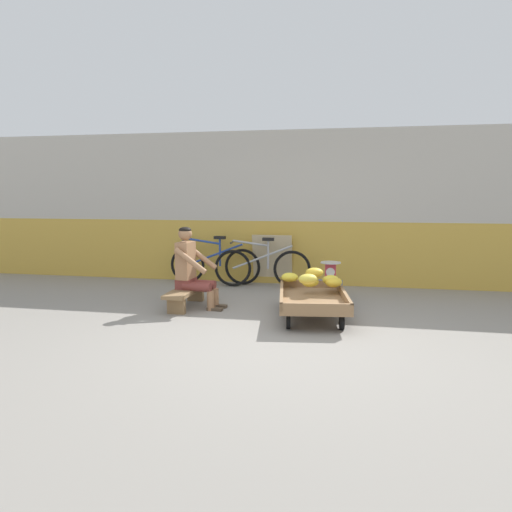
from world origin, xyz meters
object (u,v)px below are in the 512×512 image
object	(u,v)px
plastic_crate	(330,291)
sign_board	(272,259)
vendor_seated	(192,268)
bicycle_far_left	(262,267)
bicycle_near_left	(214,264)
shopping_bag	(330,300)
weighing_scale	(331,271)
banana_cart	(313,300)
low_bench	(186,293)

from	to	relation	value
plastic_crate	sign_board	world-z (taller)	sign_board
vendor_seated	bicycle_far_left	bearing A→B (deg)	65.88
vendor_seated	bicycle_near_left	world-z (taller)	vendor_seated
shopping_bag	sign_board	bearing A→B (deg)	123.65
bicycle_near_left	weighing_scale	bearing A→B (deg)	-25.73
bicycle_near_left	shopping_bag	bearing A→B (deg)	-34.57
bicycle_near_left	sign_board	world-z (taller)	sign_board
bicycle_far_left	shopping_bag	size ratio (longest dim) A/B	6.91
bicycle_near_left	vendor_seated	bearing A→B (deg)	-84.42
vendor_seated	bicycle_far_left	distance (m)	1.77
shopping_bag	vendor_seated	bearing A→B (deg)	-170.82
vendor_seated	shopping_bag	distance (m)	1.99
banana_cart	vendor_seated	size ratio (longest dim) A/B	1.35
plastic_crate	shopping_bag	world-z (taller)	plastic_crate
banana_cart	sign_board	size ratio (longest dim) A/B	1.73
plastic_crate	bicycle_near_left	size ratio (longest dim) A/B	0.22
bicycle_far_left	shopping_bag	distance (m)	1.78
weighing_scale	shopping_bag	world-z (taller)	weighing_scale
bicycle_near_left	plastic_crate	bearing A→B (deg)	-25.70
plastic_crate	shopping_bag	distance (m)	0.44
sign_board	shopping_bag	world-z (taller)	sign_board
banana_cart	bicycle_near_left	size ratio (longest dim) A/B	0.92
sign_board	banana_cart	bearing A→B (deg)	-68.23
weighing_scale	bicycle_far_left	distance (m)	1.47
banana_cart	plastic_crate	distance (m)	1.01
bicycle_far_left	low_bench	bearing A→B (deg)	-116.77
bicycle_near_left	bicycle_far_left	world-z (taller)	same
bicycle_far_left	sign_board	world-z (taller)	sign_board
vendor_seated	shopping_bag	xyz separation A→B (m)	(1.92, 0.31, -0.45)
sign_board	shopping_bag	xyz separation A→B (m)	(1.07, -1.61, -0.32)
weighing_scale	bicycle_far_left	world-z (taller)	bicycle_far_left
bicycle_near_left	sign_board	bearing A→B (deg)	9.25
low_bench	weighing_scale	distance (m)	2.14
vendor_seated	weighing_scale	world-z (taller)	vendor_seated
banana_cart	low_bench	distance (m)	1.82
banana_cart	shopping_bag	bearing A→B (deg)	69.48
plastic_crate	shopping_bag	xyz separation A→B (m)	(0.01, -0.44, -0.03)
low_bench	shopping_bag	world-z (taller)	low_bench
bicycle_near_left	shopping_bag	xyz separation A→B (m)	(2.09, -1.44, -0.23)
low_bench	sign_board	distance (m)	2.14
banana_cart	bicycle_near_left	world-z (taller)	bicycle_near_left
banana_cart	sign_board	distance (m)	2.33
bicycle_near_left	shopping_bag	size ratio (longest dim) A/B	6.92
banana_cart	plastic_crate	world-z (taller)	banana_cart
bicycle_far_left	sign_board	xyz separation A→B (m)	(0.13, 0.31, 0.09)
vendor_seated	plastic_crate	world-z (taller)	vendor_seated
low_bench	shopping_bag	xyz separation A→B (m)	(2.01, 0.30, -0.08)
banana_cart	shopping_bag	xyz separation A→B (m)	(0.21, 0.55, -0.12)
sign_board	shopping_bag	bearing A→B (deg)	-56.35
plastic_crate	sign_board	distance (m)	1.60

